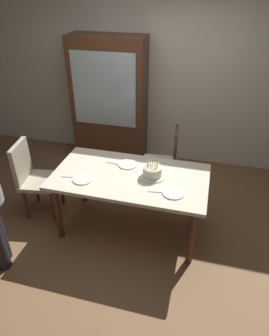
% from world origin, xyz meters
% --- Properties ---
extents(ground, '(6.40, 6.40, 0.00)m').
position_xyz_m(ground, '(0.00, 0.00, 0.00)').
color(ground, brown).
extents(back_wall, '(6.40, 0.10, 2.60)m').
position_xyz_m(back_wall, '(0.00, 1.85, 1.30)').
color(back_wall, silver).
rests_on(back_wall, ground).
extents(dining_table, '(1.66, 0.90, 0.74)m').
position_xyz_m(dining_table, '(0.00, 0.00, 0.65)').
color(dining_table, beige).
rests_on(dining_table, ground).
extents(birthday_cake, '(0.28, 0.28, 0.18)m').
position_xyz_m(birthday_cake, '(0.23, 0.04, 0.80)').
color(birthday_cake, silver).
rests_on(birthday_cake, dining_table).
extents(plate_near_celebrant, '(0.22, 0.22, 0.01)m').
position_xyz_m(plate_near_celebrant, '(-0.46, -0.20, 0.75)').
color(plate_near_celebrant, white).
rests_on(plate_near_celebrant, dining_table).
extents(plate_far_side, '(0.22, 0.22, 0.01)m').
position_xyz_m(plate_far_side, '(-0.08, 0.20, 0.75)').
color(plate_far_side, white).
rests_on(plate_far_side, dining_table).
extents(plate_near_guest, '(0.22, 0.22, 0.01)m').
position_xyz_m(plate_near_guest, '(0.50, -0.20, 0.75)').
color(plate_near_guest, white).
rests_on(plate_near_guest, dining_table).
extents(fork_near_celebrant, '(0.18, 0.04, 0.01)m').
position_xyz_m(fork_near_celebrant, '(-0.62, -0.20, 0.75)').
color(fork_near_celebrant, silver).
rests_on(fork_near_celebrant, dining_table).
extents(fork_far_side, '(0.18, 0.03, 0.01)m').
position_xyz_m(fork_far_side, '(-0.24, 0.19, 0.75)').
color(fork_far_side, silver).
rests_on(fork_far_side, dining_table).
extents(fork_near_guest, '(0.18, 0.04, 0.01)m').
position_xyz_m(fork_near_guest, '(0.34, -0.22, 0.75)').
color(fork_near_guest, silver).
rests_on(fork_near_guest, dining_table).
extents(chair_spindle_back, '(0.48, 0.48, 0.95)m').
position_xyz_m(chair_spindle_back, '(0.21, 0.77, 0.46)').
color(chair_spindle_back, beige).
rests_on(chair_spindle_back, ground).
extents(chair_upholstered, '(0.51, 0.51, 0.95)m').
position_xyz_m(chair_upholstered, '(-1.22, 0.01, 0.53)').
color(chair_upholstered, tan).
rests_on(chair_upholstered, ground).
extents(china_cabinet, '(1.10, 0.45, 1.90)m').
position_xyz_m(china_cabinet, '(-0.75, 1.56, 0.95)').
color(china_cabinet, '#56331E').
rests_on(china_cabinet, ground).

